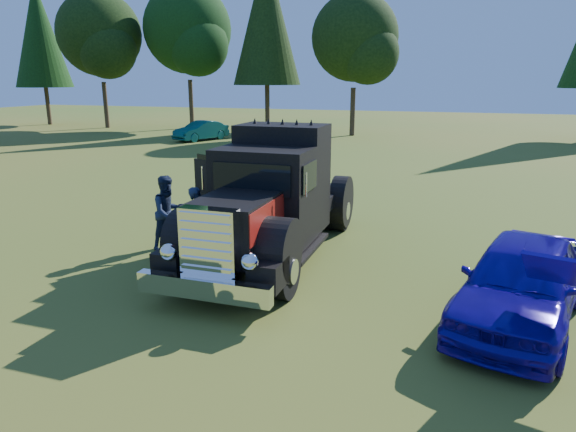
# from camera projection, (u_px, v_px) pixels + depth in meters

# --- Properties ---
(ground) EXTENTS (120.00, 120.00, 0.00)m
(ground) POSITION_uv_depth(u_px,v_px,m) (243.00, 305.00, 9.47)
(ground) COLOR #335D1B
(ground) RESTS_ON ground
(treeline) EXTENTS (72.10, 24.04, 13.84)m
(treeline) POSITION_uv_depth(u_px,v_px,m) (378.00, 22.00, 33.60)
(treeline) COLOR #2D2116
(treeline) RESTS_ON ground
(diamond_t_truck) EXTENTS (3.26, 7.16, 3.00)m
(diamond_t_truck) POSITION_uv_depth(u_px,v_px,m) (270.00, 204.00, 11.67)
(diamond_t_truck) COLOR black
(diamond_t_truck) RESTS_ON ground
(hotrod_coupe) EXTENTS (2.82, 4.65, 1.89)m
(hotrod_coupe) POSITION_uv_depth(u_px,v_px,m) (522.00, 282.00, 8.59)
(hotrod_coupe) COLOR #0D079A
(hotrod_coupe) RESTS_ON ground
(spectator_near) EXTENTS (0.40, 0.61, 1.64)m
(spectator_near) POSITION_uv_depth(u_px,v_px,m) (198.00, 222.00, 11.92)
(spectator_near) COLOR #22344F
(spectator_near) RESTS_ON ground
(spectator_far) EXTENTS (1.02, 1.10, 1.81)m
(spectator_far) POSITION_uv_depth(u_px,v_px,m) (169.00, 213.00, 12.40)
(spectator_far) COLOR #1C2F43
(spectator_far) RESTS_ON ground
(distant_teal_car) EXTENTS (2.74, 4.15, 1.29)m
(distant_teal_car) POSITION_uv_depth(u_px,v_px,m) (201.00, 131.00, 34.56)
(distant_teal_car) COLOR #0B3E45
(distant_teal_car) RESTS_ON ground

